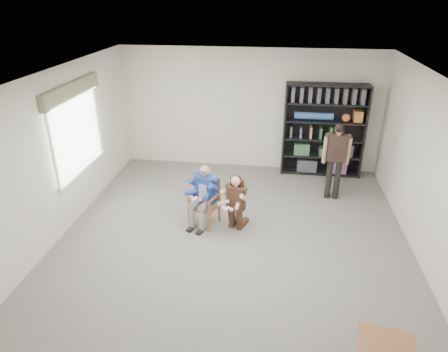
% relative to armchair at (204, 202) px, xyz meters
% --- Properties ---
extents(room_shell, '(6.00, 7.00, 2.80)m').
position_rel_armchair_xyz_m(room_shell, '(0.58, -0.73, 0.96)').
color(room_shell, white).
rests_on(room_shell, ground).
extents(floor, '(6.00, 7.00, 0.01)m').
position_rel_armchair_xyz_m(floor, '(0.58, -0.73, -0.44)').
color(floor, slate).
rests_on(floor, ground).
extents(window_left, '(0.16, 2.00, 1.75)m').
position_rel_armchair_xyz_m(window_left, '(-2.37, 0.27, 1.19)').
color(window_left, white).
rests_on(window_left, room_shell).
extents(armchair, '(0.66, 0.64, 0.89)m').
position_rel_armchair_xyz_m(armchair, '(0.00, 0.00, 0.00)').
color(armchair, '#994E2A').
rests_on(armchair, floor).
extents(seated_man, '(0.71, 0.82, 1.15)m').
position_rel_armchair_xyz_m(seated_man, '(0.00, 0.00, 0.13)').
color(seated_man, navy).
rests_on(seated_man, floor).
extents(kneeling_woman, '(0.66, 0.82, 1.06)m').
position_rel_armchair_xyz_m(kneeling_woman, '(0.58, -0.12, 0.08)').
color(kneeling_woman, '#372019').
rests_on(kneeling_woman, floor).
extents(bookshelf, '(1.80, 0.38, 2.10)m').
position_rel_armchair_xyz_m(bookshelf, '(2.28, 2.55, 0.61)').
color(bookshelf, black).
rests_on(bookshelf, floor).
extents(standing_man, '(0.52, 0.31, 1.62)m').
position_rel_armchair_xyz_m(standing_man, '(2.43, 1.33, 0.37)').
color(standing_man, black).
rests_on(standing_man, floor).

